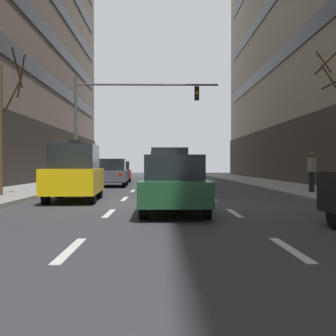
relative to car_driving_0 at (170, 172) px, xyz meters
The scene contains 29 objects.
ground_plane 4.41m from the car_driving_0, 91.41° to the right, with size 120.00×120.00×0.00m, color #38383D.
lane_stripe_l1_s2 12.46m from the car_driving_0, 98.29° to the right, with size 0.16×2.00×0.01m, color silver.
lane_stripe_l1_s3 7.57m from the car_driving_0, 103.81° to the right, with size 0.16×2.00×0.01m, color silver.
lane_stripe_l1_s4 3.07m from the car_driving_0, 128.05° to the right, with size 0.16×2.00×0.01m, color silver.
lane_stripe_l1_s5 3.40m from the car_driving_0, 123.46° to the left, with size 0.16×2.00×0.01m, color silver.
lane_stripe_l1_s6 7.98m from the car_driving_0, 103.08° to the left, with size 0.16×2.00×0.01m, color silver.
lane_stripe_l1_s7 12.88m from the car_driving_0, 98.02° to the left, with size 0.16×2.00×0.01m, color silver.
lane_stripe_l1_s8 17.83m from the car_driving_0, 95.78° to the left, with size 0.16×2.00×0.01m, color silver.
lane_stripe_l1_s9 22.80m from the car_driving_0, 94.51° to the left, with size 0.16×2.00×0.01m, color silver.
lane_stripe_l1_s10 27.79m from the car_driving_0, 93.70° to the left, with size 0.16×2.00×0.01m, color silver.
lane_stripe_l2_s2 12.43m from the car_driving_0, 82.67° to the right, with size 0.16×2.00×0.01m, color silver.
lane_stripe_l2_s3 7.53m from the car_driving_0, 77.76° to the right, with size 0.16×2.00×0.01m, color silver.
lane_stripe_l2_s4 2.96m from the car_driving_0, 55.36° to the right, with size 0.16×2.00×0.01m, color silver.
lane_stripe_l2_s5 3.29m from the car_driving_0, 59.75° to the left, with size 0.16×2.00×0.01m, color silver.
lane_stripe_l2_s6 7.94m from the car_driving_0, 78.41° to the left, with size 0.16×2.00×0.01m, color silver.
lane_stripe_l2_s7 12.85m from the car_driving_0, 82.91° to the left, with size 0.16×2.00×0.01m, color silver.
lane_stripe_l2_s8 17.81m from the car_driving_0, 84.90° to the left, with size 0.16×2.00×0.01m, color silver.
lane_stripe_l2_s9 22.79m from the car_driving_0, 86.02° to the left, with size 0.16×2.00×0.01m, color silver.
lane_stripe_l2_s10 27.77m from the car_driving_0, 86.73° to the left, with size 0.16×2.00×0.01m, color silver.
car_driving_0 is the anchor object (origin of this frame).
car_driving_1 14.78m from the car_driving_0, 103.94° to the left, with size 1.96×4.30×1.58m.
taxi_driving_2 4.81m from the car_driving_0, 136.66° to the right, with size 1.96×4.27×2.20m.
car_driving_3 23.44m from the car_driving_0, 90.41° to the left, with size 1.93×4.41×1.64m.
car_driving_4 7.93m from the car_driving_0, 114.91° to the left, with size 2.01×4.51×1.67m.
car_driving_5 7.20m from the car_driving_0, 91.19° to the left, with size 1.90×4.38×2.10m.
car_driving_6 7.36m from the car_driving_0, 90.38° to the right, with size 1.79×4.17×1.56m.
traffic_signal_0 8.79m from the car_driving_0, 111.65° to the left, with size 8.77×0.35×6.55m.
street_tree_0 7.20m from the car_driving_0, 161.92° to the right, with size 2.02×2.01×5.56m.
pedestrian_0 6.12m from the car_driving_0, ahead, with size 0.30×0.50×1.71m.
Camera 1 is at (-0.31, -14.59, 1.29)m, focal length 46.13 mm.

